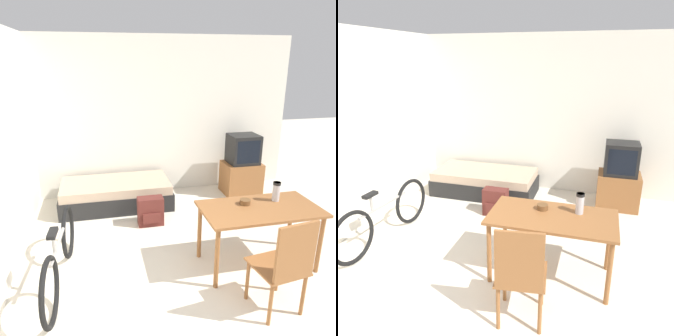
# 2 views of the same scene
# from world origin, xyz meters

# --- Properties ---
(wall_back) EXTENTS (4.97, 0.06, 2.70)m
(wall_back) POSITION_xyz_m (0.00, 4.02, 1.35)
(wall_back) COLOR silver
(wall_back) RESTS_ON ground_plane
(daybed) EXTENTS (1.78, 0.88, 0.42)m
(daybed) POSITION_xyz_m (-0.73, 3.46, 0.21)
(daybed) COLOR black
(daybed) RESTS_ON ground_plane
(tv) EXTENTS (0.65, 0.50, 1.07)m
(tv) POSITION_xyz_m (1.50, 3.53, 0.49)
(tv) COLOR brown
(tv) RESTS_ON ground_plane
(dining_table) EXTENTS (1.34, 0.70, 0.73)m
(dining_table) POSITION_xyz_m (0.75, 1.46, 0.65)
(dining_table) COLOR brown
(dining_table) RESTS_ON ground_plane
(wooden_chair) EXTENTS (0.50, 0.50, 1.01)m
(wooden_chair) POSITION_xyz_m (0.61, 0.67, 0.56)
(wooden_chair) COLOR brown
(wooden_chair) RESTS_ON ground_plane
(bicycle) EXTENTS (0.20, 1.75, 0.74)m
(bicycle) POSITION_xyz_m (-1.45, 1.59, 0.34)
(bicycle) COLOR black
(bicycle) RESTS_ON ground_plane
(thermos_flask) EXTENTS (0.09, 0.09, 0.23)m
(thermos_flask) POSITION_xyz_m (1.02, 1.60, 0.86)
(thermos_flask) COLOR #B7B7BC
(thermos_flask) RESTS_ON dining_table
(mate_bowl) EXTENTS (0.12, 0.12, 0.06)m
(mate_bowl) POSITION_xyz_m (0.62, 1.58, 0.76)
(mate_bowl) COLOR brown
(mate_bowl) RESTS_ON dining_table
(backpack) EXTENTS (0.37, 0.23, 0.42)m
(backpack) POSITION_xyz_m (-0.29, 2.70, 0.21)
(backpack) COLOR #56231E
(backpack) RESTS_ON ground_plane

